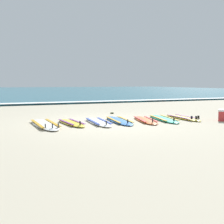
% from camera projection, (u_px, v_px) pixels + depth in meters
% --- Properties ---
extents(ground_plane, '(80.00, 80.00, 0.00)m').
position_uv_depth(ground_plane, '(106.00, 122.00, 8.92)').
color(ground_plane, '#B7AD93').
extents(sea, '(80.00, 60.00, 0.10)m').
position_uv_depth(sea, '(19.00, 90.00, 43.81)').
color(sea, '#23667A').
rests_on(sea, ground).
extents(wave_foam_strip, '(80.00, 0.95, 0.11)m').
position_uv_depth(wave_foam_strip, '(56.00, 103.00, 16.58)').
color(wave_foam_strip, white).
rests_on(wave_foam_strip, ground).
extents(surfboard_0, '(0.75, 2.54, 0.18)m').
position_uv_depth(surfboard_0, '(45.00, 124.00, 8.30)').
color(surfboard_0, white).
rests_on(surfboard_0, ground).
extents(surfboard_1, '(0.65, 1.94, 0.18)m').
position_uv_depth(surfboard_1, '(71.00, 123.00, 8.59)').
color(surfboard_1, yellow).
rests_on(surfboard_1, ground).
extents(surfboard_2, '(0.67, 2.18, 0.18)m').
position_uv_depth(surfboard_2, '(98.00, 122.00, 8.78)').
color(surfboard_2, white).
rests_on(surfboard_2, ground).
extents(surfboard_3, '(0.81, 2.28, 0.18)m').
position_uv_depth(surfboard_3, '(119.00, 121.00, 9.12)').
color(surfboard_3, '#3875CC').
rests_on(surfboard_3, ground).
extents(surfboard_4, '(0.96, 2.12, 0.18)m').
position_uv_depth(surfboard_4, '(145.00, 120.00, 9.24)').
color(surfboard_4, orange).
rests_on(surfboard_4, ground).
extents(surfboard_5, '(0.99, 2.32, 0.18)m').
position_uv_depth(surfboard_5, '(163.00, 119.00, 9.58)').
color(surfboard_5, '#2DB793').
rests_on(surfboard_5, ground).
extents(surfboard_6, '(0.54, 1.96, 0.18)m').
position_uv_depth(surfboard_6, '(183.00, 118.00, 9.86)').
color(surfboard_6, yellow).
rests_on(surfboard_6, ground).
extents(seaweed_clump_near_shoreline, '(0.16, 0.13, 0.06)m').
position_uv_depth(seaweed_clump_near_shoreline, '(112.00, 113.00, 11.44)').
color(seaweed_clump_near_shoreline, '#2D381E').
rests_on(seaweed_clump_near_shoreline, ground).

